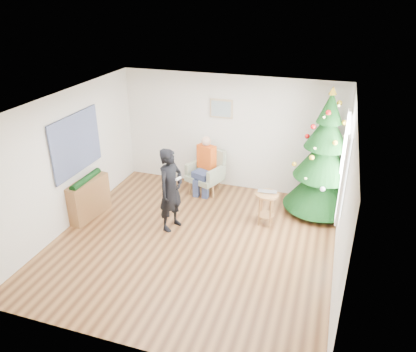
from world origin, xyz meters
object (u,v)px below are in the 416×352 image
(stool, at_px, (266,208))
(christmas_tree, at_px, (324,159))
(armchair, at_px, (206,176))
(standing_man, at_px, (171,190))
(console, at_px, (88,198))

(stool, bearing_deg, christmas_tree, 41.29)
(stool, xyz_separation_m, armchair, (-1.55, 0.99, 0.02))
(christmas_tree, distance_m, stool, 1.52)
(standing_man, relative_size, console, 1.64)
(standing_man, distance_m, console, 1.82)
(armchair, xyz_separation_m, console, (-1.92, -1.80, 0.04))
(christmas_tree, relative_size, armchair, 2.66)
(stool, distance_m, standing_man, 1.90)
(christmas_tree, bearing_deg, armchair, 176.42)
(armchair, bearing_deg, console, -115.08)
(christmas_tree, distance_m, console, 4.79)
(armchair, distance_m, standing_man, 1.75)
(stool, bearing_deg, standing_man, -157.93)
(christmas_tree, distance_m, armchair, 2.64)
(armchair, relative_size, console, 0.99)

